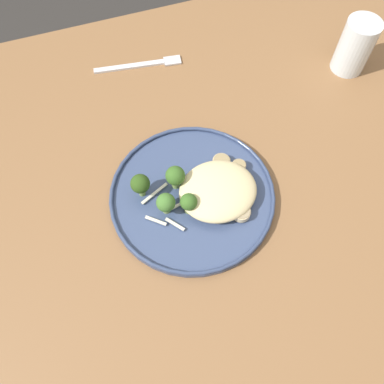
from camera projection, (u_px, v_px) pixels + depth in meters
The scene contains 20 objects.
ground at pixel (204, 292), 1.38m from camera, with size 6.00×6.00×0.00m, color #2D2B28.
wooden_dining_table at pixel (212, 210), 0.79m from camera, with size 1.40×1.00×0.74m.
dinner_plate at pixel (192, 195), 0.71m from camera, with size 0.29×0.29×0.02m.
noodle_bed at pixel (221, 190), 0.69m from camera, with size 0.14×0.12×0.04m.
seared_scallop_rear_pale at pixel (220, 192), 0.70m from camera, with size 0.03×0.03×0.01m.
seared_scallop_left_edge at pixel (241, 213), 0.68m from camera, with size 0.03×0.03×0.01m.
seared_scallop_tiny_bay at pixel (208, 204), 0.69m from camera, with size 0.03×0.03×0.01m.
seared_scallop_large_seared at pixel (239, 166), 0.72m from camera, with size 0.02×0.02×0.01m.
seared_scallop_on_noodles at pixel (221, 162), 0.73m from camera, with size 0.03×0.03×0.01m.
seared_scallop_tilted_round at pixel (196, 185), 0.70m from camera, with size 0.03×0.03×0.02m.
broccoli_floret_rear_charred at pixel (140, 184), 0.68m from camera, with size 0.03×0.03×0.05m.
broccoli_floret_near_rim at pixel (175, 176), 0.69m from camera, with size 0.03×0.03×0.05m.
broccoli_floret_left_leaning at pixel (189, 203), 0.67m from camera, with size 0.03×0.03×0.05m.
broccoli_floret_center_pile at pixel (166, 203), 0.67m from camera, with size 0.03×0.03×0.05m.
onion_sliver_long_sliver at pixel (155, 193), 0.71m from camera, with size 0.06×0.01×0.00m, color silver.
onion_sliver_short_strip at pixel (156, 221), 0.68m from camera, with size 0.04×0.01×0.00m, color silver.
onion_sliver_pale_crescent at pixel (178, 205), 0.69m from camera, with size 0.04×0.01×0.00m, color silver.
onion_sliver_curled_piece at pixel (175, 224), 0.68m from camera, with size 0.04×0.01×0.00m, color silver.
water_glass at pixel (354, 49), 0.82m from camera, with size 0.07×0.07×0.11m.
dinner_fork at pixel (141, 65), 0.86m from camera, with size 0.19×0.04×0.00m.
Camera 1 is at (0.15, 0.31, 1.38)m, focal length 37.88 mm.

